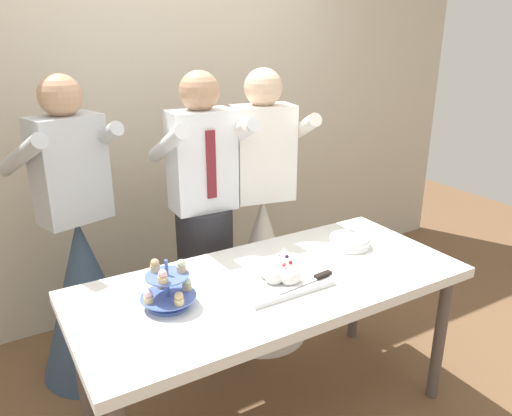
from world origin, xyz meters
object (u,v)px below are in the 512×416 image
(cupcake_stand, at_px, (168,289))
(person_bride, at_px, (262,251))
(plate_stack, at_px, (350,242))
(person_guest, at_px, (84,277))
(dessert_table, at_px, (272,294))
(person_groom, at_px, (205,237))
(main_cake_tray, at_px, (279,275))

(cupcake_stand, xyz_separation_m, person_bride, (0.83, 0.62, -0.27))
(plate_stack, height_order, person_guest, person_guest)
(dessert_table, height_order, person_groom, person_groom)
(main_cake_tray, bearing_deg, plate_stack, 14.61)
(person_groom, distance_m, person_bride, 0.41)
(plate_stack, distance_m, person_guest, 1.44)
(main_cake_tray, xyz_separation_m, plate_stack, (0.53, 0.14, -0.01))
(cupcake_stand, xyz_separation_m, main_cake_tray, (0.50, -0.07, -0.04))
(dessert_table, distance_m, person_guest, 1.09)
(cupcake_stand, relative_size, person_groom, 0.14)
(person_groom, distance_m, person_guest, 0.69)
(plate_stack, height_order, person_groom, person_groom)
(cupcake_stand, bearing_deg, person_guest, 102.50)
(cupcake_stand, height_order, person_guest, person_guest)
(person_groom, bearing_deg, person_bride, -3.11)
(plate_stack, relative_size, person_bride, 0.13)
(person_groom, height_order, person_guest, same)
(person_bride, bearing_deg, person_guest, 168.88)
(plate_stack, bearing_deg, person_groom, 135.17)
(dessert_table, xyz_separation_m, cupcake_stand, (-0.49, 0.02, 0.15))
(person_guest, bearing_deg, plate_stack, -31.57)
(main_cake_tray, relative_size, person_groom, 0.26)
(cupcake_stand, distance_m, person_guest, 0.88)
(main_cake_tray, relative_size, plate_stack, 2.05)
(cupcake_stand, xyz_separation_m, plate_stack, (1.03, 0.07, -0.05))
(person_bride, height_order, person_guest, same)
(cupcake_stand, height_order, main_cake_tray, cupcake_stand)
(plate_stack, distance_m, person_groom, 0.81)
(main_cake_tray, height_order, person_guest, person_guest)
(dessert_table, bearing_deg, plate_stack, 10.05)
(dessert_table, xyz_separation_m, plate_stack, (0.54, 0.10, 0.10))
(dessert_table, bearing_deg, person_groom, 92.42)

